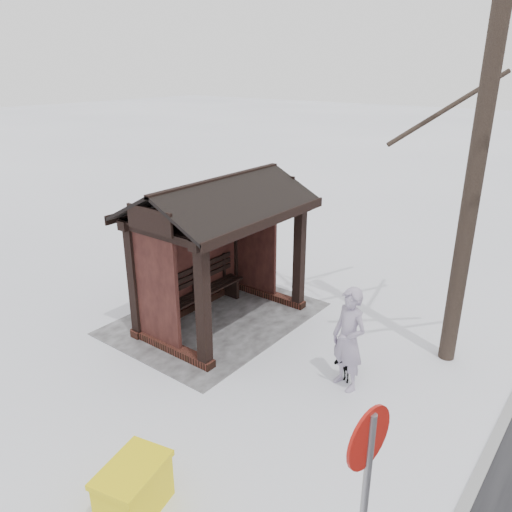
{
  "coord_description": "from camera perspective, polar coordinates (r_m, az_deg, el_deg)",
  "views": [
    {
      "loc": [
        6.99,
        6.3,
        5.09
      ],
      "look_at": [
        -0.11,
        0.8,
        1.64
      ],
      "focal_mm": 35.0,
      "sensor_mm": 36.0,
      "label": 1
    }
  ],
  "objects": [
    {
      "name": "dog",
      "position": [
        8.96,
        10.29,
        -11.82
      ],
      "size": [
        0.71,
        0.46,
        0.55
      ],
      "primitive_type": "imported",
      "rotation": [
        0.0,
        0.0,
        1.84
      ],
      "color": "black",
      "rests_on": "ground"
    },
    {
      "name": "pedestrian",
      "position": [
        8.38,
        10.55,
        -9.34
      ],
      "size": [
        0.62,
        0.76,
        1.8
      ],
      "primitive_type": "imported",
      "rotation": [
        0.0,
        0.0,
        1.24
      ],
      "color": "#A395AF",
      "rests_on": "ground"
    },
    {
      "name": "bus_shelter",
      "position": [
        9.95,
        -4.75,
        3.88
      ],
      "size": [
        3.6,
        2.4,
        3.09
      ],
      "color": "#341B12",
      "rests_on": "ground"
    },
    {
      "name": "grit_bin",
      "position": [
        6.74,
        -13.78,
        -24.42
      ],
      "size": [
        1.0,
        0.79,
        0.68
      ],
      "rotation": [
        0.0,
        0.0,
        0.23
      ],
      "color": "yellow",
      "rests_on": "ground"
    },
    {
      "name": "kerb",
      "position": [
        8.67,
        26.16,
        -17.32
      ],
      "size": [
        120.0,
        0.15,
        0.06
      ],
      "primitive_type": "cube",
      "color": "gray",
      "rests_on": "ground"
    },
    {
      "name": "trampled_patch",
      "position": [
        10.81,
        -4.57,
        -7.08
      ],
      "size": [
        4.2,
        3.2,
        0.02
      ],
      "primitive_type": "cube",
      "color": "#96959B",
      "rests_on": "ground"
    },
    {
      "name": "road_sign",
      "position": [
        4.91,
        12.44,
        -22.88
      ],
      "size": [
        0.61,
        0.13,
        2.39
      ],
      "rotation": [
        0.0,
        0.0,
        -0.14
      ],
      "color": "gray",
      "rests_on": "ground"
    },
    {
      "name": "ground",
      "position": [
        10.69,
        -3.77,
        -7.43
      ],
      "size": [
        120.0,
        120.0,
        0.0
      ],
      "primitive_type": "plane",
      "color": "white",
      "rests_on": "ground"
    }
  ]
}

